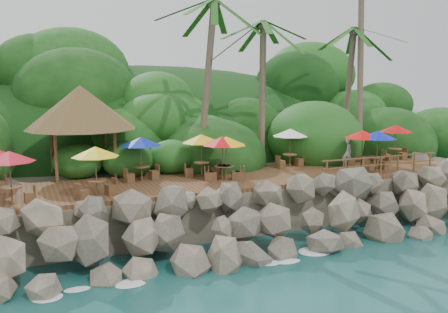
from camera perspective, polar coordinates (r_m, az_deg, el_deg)
name	(u,v)px	position (r m, az deg, el deg)	size (l,w,h in m)	color
ground	(282,263)	(20.60, 6.58, -11.86)	(140.00, 140.00, 0.00)	#19514F
land_base	(168,169)	(34.67, -6.38, -1.42)	(32.00, 25.20, 2.10)	gray
jungle_hill	(142,166)	(42.00, -9.24, -1.09)	(44.80, 28.00, 15.40)	#143811
seawall	(260,222)	(21.91, 4.07, -7.36)	(29.00, 4.00, 2.30)	gray
terrace	(224,180)	(25.18, 0.00, -2.70)	(26.00, 5.00, 0.20)	brown
jungle_foliage	(172,187)	(33.94, -5.87, -3.45)	(44.00, 16.00, 12.00)	#143811
foam_line	(278,259)	(20.84, 6.17, -11.52)	(25.20, 0.80, 0.06)	white
palapa	(81,107)	(26.42, -15.94, 5.38)	(5.53, 5.53, 4.60)	brown
dining_clusters	(225,143)	(24.79, 0.09, 1.56)	(24.44, 5.05, 2.16)	brown
railing	(381,163)	(27.09, 17.36, -0.75)	(7.20, 0.10, 1.00)	brown
waiter	(346,153)	(29.07, 13.67, 0.44)	(0.58, 0.38, 1.60)	silver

